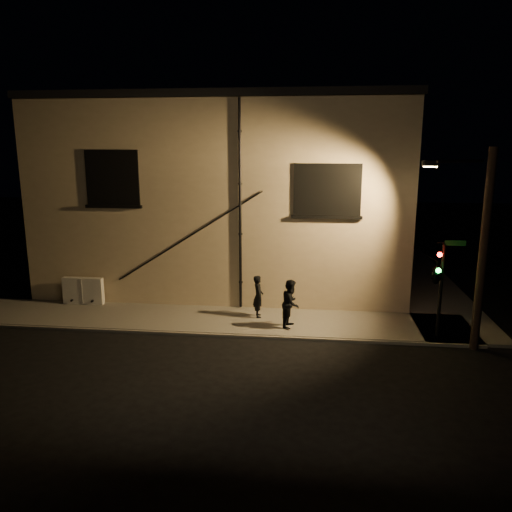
# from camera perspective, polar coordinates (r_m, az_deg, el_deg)

# --- Properties ---
(ground) EXTENTS (90.00, 90.00, 0.00)m
(ground) POSITION_cam_1_polar(r_m,az_deg,el_deg) (17.86, 2.70, -9.41)
(ground) COLOR black
(sidewalk) EXTENTS (21.00, 16.00, 0.12)m
(sidewalk) POSITION_cam_1_polar(r_m,az_deg,el_deg) (21.95, 6.67, -5.09)
(sidewalk) COLOR slate
(sidewalk) RESTS_ON ground
(building) EXTENTS (16.20, 12.23, 8.80)m
(building) POSITION_cam_1_polar(r_m,az_deg,el_deg) (25.95, -2.53, 7.50)
(building) COLOR beige
(building) RESTS_ON ground
(utility_cabinet) EXTENTS (1.72, 0.29, 1.13)m
(utility_cabinet) POSITION_cam_1_polar(r_m,az_deg,el_deg) (22.28, -19.13, -3.77)
(utility_cabinet) COLOR silver
(utility_cabinet) RESTS_ON sidewalk
(pedestrian_a) EXTENTS (0.53, 0.68, 1.66)m
(pedestrian_a) POSITION_cam_1_polar(r_m,az_deg,el_deg) (19.40, 0.25, -4.62)
(pedestrian_a) COLOR black
(pedestrian_a) RESTS_ON sidewalk
(pedestrian_b) EXTENTS (0.85, 0.99, 1.78)m
(pedestrian_b) POSITION_cam_1_polar(r_m,az_deg,el_deg) (18.41, 4.02, -5.42)
(pedestrian_b) COLOR black
(pedestrian_b) RESTS_ON sidewalk
(traffic_signal) EXTENTS (1.29, 2.02, 3.42)m
(traffic_signal) POSITION_cam_1_polar(r_m,az_deg,el_deg) (18.06, 19.96, -1.84)
(traffic_signal) COLOR black
(traffic_signal) RESTS_ON sidewalk
(streetlamp_pole) EXTENTS (2.01, 1.38, 6.63)m
(streetlamp_pole) POSITION_cam_1_polar(r_m,az_deg,el_deg) (17.62, 24.17, 1.27)
(streetlamp_pole) COLOR black
(streetlamp_pole) RESTS_ON ground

